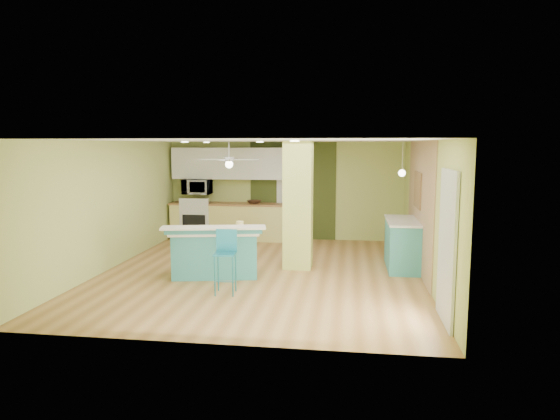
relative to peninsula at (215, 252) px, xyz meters
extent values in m
cube|color=olive|center=(0.80, 0.36, -0.46)|extent=(6.00, 7.00, 0.01)
cube|color=white|center=(0.80, 0.36, 2.05)|extent=(6.00, 7.00, 0.01)
cube|color=#B6C268|center=(0.80, 3.87, 0.79)|extent=(6.00, 0.01, 2.50)
cube|color=#B6C268|center=(0.80, -3.14, 0.79)|extent=(6.00, 0.01, 2.50)
cube|color=#B6C268|center=(-2.20, 0.36, 0.79)|extent=(0.01, 7.00, 2.50)
cube|color=#B6C268|center=(3.81, 0.36, 0.79)|extent=(0.01, 7.00, 2.50)
cube|color=#947455|center=(3.79, 0.96, 0.79)|extent=(0.02, 3.40, 2.50)
cube|color=#3A451B|center=(1.00, 3.85, 0.79)|extent=(2.20, 0.02, 2.50)
cube|color=silver|center=(1.00, 3.82, 0.54)|extent=(0.82, 0.05, 2.00)
cube|color=silver|center=(3.77, -1.94, 0.59)|extent=(0.04, 1.08, 2.10)
cube|color=#BEC85C|center=(1.45, 0.86, 0.79)|extent=(0.55, 0.55, 2.50)
cube|color=#DCD173|center=(-0.50, 3.56, -0.01)|extent=(3.20, 0.60, 0.90)
cube|color=brown|center=(-0.50, 3.56, 0.46)|extent=(3.25, 0.63, 0.04)
cube|color=silver|center=(-1.45, 3.56, -0.01)|extent=(0.76, 0.64, 0.90)
cube|color=black|center=(-1.45, 3.23, -0.04)|extent=(0.59, 0.02, 0.50)
cube|color=silver|center=(-1.45, 3.26, 0.53)|extent=(0.76, 0.06, 0.18)
cube|color=white|center=(-0.50, 3.68, 1.49)|extent=(3.20, 0.34, 0.80)
imported|color=white|center=(-1.45, 3.56, 0.89)|extent=(0.70, 0.48, 0.39)
cylinder|color=silver|center=(-0.30, 2.36, 1.84)|extent=(0.03, 0.03, 0.40)
cylinder|color=silver|center=(-0.30, 2.36, 1.64)|extent=(0.24, 0.24, 0.10)
sphere|color=white|center=(-0.30, 2.36, 1.52)|extent=(0.18, 0.18, 0.18)
cylinder|color=white|center=(3.45, 1.11, 1.73)|extent=(0.01, 0.01, 0.62)
sphere|color=white|center=(3.45, 1.11, 1.42)|extent=(0.14, 0.14, 0.14)
cube|color=brown|center=(3.77, 1.16, 1.09)|extent=(0.03, 0.90, 0.70)
cube|color=teal|center=(0.00, 0.02, -0.05)|extent=(1.65, 1.05, 0.81)
cube|color=white|center=(0.00, 0.02, 0.38)|extent=(1.76, 1.16, 0.05)
cube|color=teal|center=(0.07, -0.34, 0.46)|extent=(1.72, 0.46, 0.12)
cube|color=white|center=(0.07, -0.34, 0.51)|extent=(1.88, 0.73, 0.04)
cylinder|color=#1E7387|center=(0.33, -1.24, -0.13)|extent=(0.02, 0.02, 0.66)
cylinder|color=#1E7387|center=(0.62, -1.22, -0.13)|extent=(0.02, 0.02, 0.66)
cylinder|color=#1E7387|center=(0.31, -0.95, -0.13)|extent=(0.02, 0.02, 0.66)
cylinder|color=#1E7387|center=(0.60, -0.93, -0.13)|extent=(0.02, 0.02, 0.66)
cube|color=#1E7387|center=(0.46, -1.08, 0.21)|extent=(0.37, 0.37, 0.03)
cube|color=#1E7387|center=(0.45, -0.93, 0.41)|extent=(0.35, 0.05, 0.36)
cube|color=teal|center=(3.50, 1.09, 0.01)|extent=(0.59, 1.44, 0.92)
cube|color=silver|center=(3.50, 1.09, 0.49)|extent=(0.64, 1.50, 0.04)
imported|color=#3C2418|center=(0.05, 3.56, 0.53)|extent=(0.45, 0.45, 0.08)
cylinder|color=yellow|center=(0.42, 0.24, 0.47)|extent=(0.14, 0.14, 0.15)
camera|label=1|loc=(2.45, -8.81, 1.97)|focal=32.00mm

